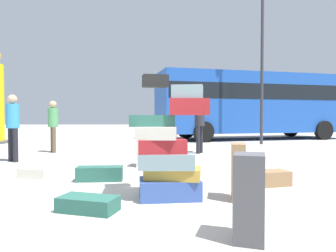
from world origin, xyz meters
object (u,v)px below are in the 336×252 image
at_px(suitcase_brown_foreground_near, 238,172).
at_px(lamp_post, 262,28).
at_px(suitcase_cream_white_trunk, 142,152).
at_px(parked_bus, 253,102).
at_px(suitcase_charcoal_left_side, 249,197).
at_px(person_passerby_in_red, 200,121).
at_px(suitcase_cream_right_side, 37,172).
at_px(suitcase_brown_behind_tower, 271,178).
at_px(suitcase_teal_upright_blue, 100,174).
at_px(person_bearded_onlooker, 53,122).
at_px(person_tourist_with_camera, 13,122).
at_px(suitcase_tower, 168,151).
at_px(suitcase_teal_foreground_far, 88,204).

bearing_deg(suitcase_brown_foreground_near, lamp_post, 81.22).
relative_size(suitcase_cream_white_trunk, parked_bus, 0.07).
bearing_deg(parked_bus, suitcase_charcoal_left_side, -119.69).
bearing_deg(suitcase_charcoal_left_side, person_passerby_in_red, 104.71).
distance_m(suitcase_cream_white_trunk, suitcase_cream_right_side, 2.18).
relative_size(suitcase_brown_behind_tower, lamp_post, 0.08).
height_order(suitcase_teal_upright_blue, lamp_post, lamp_post).
distance_m(person_bearded_onlooker, person_tourist_with_camera, 1.98).
xyz_separation_m(suitcase_teal_upright_blue, suitcase_brown_behind_tower, (2.79, -0.38, -0.00)).
bearing_deg(suitcase_cream_white_trunk, suitcase_tower, -69.81).
height_order(suitcase_cream_white_trunk, suitcase_charcoal_left_side, suitcase_charcoal_left_side).
distance_m(suitcase_tower, suitcase_brown_foreground_near, 0.95).
bearing_deg(lamp_post, parked_bus, 80.58).
xyz_separation_m(suitcase_teal_foreground_far, lamp_post, (4.76, 8.67, 4.54)).
relative_size(suitcase_tower, lamp_post, 0.23).
height_order(suitcase_tower, person_bearded_onlooker, suitcase_tower).
height_order(suitcase_charcoal_left_side, person_bearded_onlooker, person_bearded_onlooker).
bearing_deg(suitcase_teal_upright_blue, suitcase_tower, -47.53).
xyz_separation_m(suitcase_tower, suitcase_cream_right_side, (-2.35, 1.46, -0.55)).
bearing_deg(suitcase_charcoal_left_side, person_tourist_with_camera, 150.09).
height_order(suitcase_teal_upright_blue, person_bearded_onlooker, person_bearded_onlooker).
bearing_deg(suitcase_cream_white_trunk, suitcase_teal_upright_blue, -103.33).
relative_size(suitcase_tower, suitcase_teal_upright_blue, 2.19).
relative_size(suitcase_teal_foreground_far, person_passerby_in_red, 0.41).
relative_size(suitcase_brown_foreground_near, suitcase_teal_foreground_far, 1.10).
distance_m(suitcase_charcoal_left_side, lamp_post, 10.89).
relative_size(suitcase_teal_foreground_far, lamp_post, 0.09).
xyz_separation_m(suitcase_charcoal_left_side, person_tourist_with_camera, (-4.41, 4.79, 0.59)).
relative_size(suitcase_tower, suitcase_cream_white_trunk, 2.66).
bearing_deg(person_tourist_with_camera, suitcase_teal_upright_blue, -5.02).
height_order(suitcase_charcoal_left_side, lamp_post, lamp_post).
bearing_deg(suitcase_teal_upright_blue, suitcase_brown_behind_tower, -11.19).
bearing_deg(lamp_post, suitcase_teal_upright_blue, -125.53).
relative_size(person_bearded_onlooker, parked_bus, 0.16).
xyz_separation_m(person_tourist_with_camera, person_passerby_in_red, (4.72, 1.70, 0.01)).
xyz_separation_m(suitcase_teal_foreground_far, person_passerby_in_red, (1.93, 5.63, 0.89)).
relative_size(suitcase_brown_foreground_near, suitcase_cream_white_trunk, 1.17).
bearing_deg(suitcase_tower, parked_bus, 68.53).
relative_size(suitcase_teal_foreground_far, suitcase_charcoal_left_side, 0.87).
bearing_deg(person_tourist_with_camera, suitcase_cream_right_side, -18.12).
bearing_deg(suitcase_cream_right_side, person_bearded_onlooker, 118.90).
xyz_separation_m(suitcase_teal_upright_blue, lamp_post, (4.98, 6.97, 4.51)).
bearing_deg(suitcase_teal_upright_blue, person_bearded_onlooker, 115.36).
bearing_deg(person_passerby_in_red, person_tourist_with_camera, -42.30).
height_order(suitcase_tower, person_passerby_in_red, suitcase_tower).
relative_size(person_bearded_onlooker, person_passerby_in_red, 0.97).
bearing_deg(suitcase_cream_white_trunk, person_bearded_onlooker, 146.22).
height_order(suitcase_teal_upright_blue, suitcase_brown_foreground_near, suitcase_brown_foreground_near).
xyz_separation_m(suitcase_teal_upright_blue, person_tourist_with_camera, (-2.57, 2.24, 0.85)).
relative_size(person_tourist_with_camera, person_passerby_in_red, 0.99).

